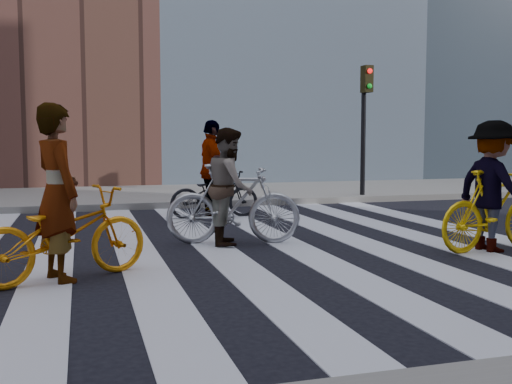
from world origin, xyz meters
name	(u,v)px	position (x,y,z in m)	size (l,w,h in m)	color
ground	(253,247)	(0.00, 0.00, 0.00)	(100.00, 100.00, 0.00)	black
sidewalk_far	(175,195)	(0.00, 7.50, 0.07)	(100.00, 5.00, 0.15)	gray
zebra_crosswalk	(253,247)	(0.00, 0.00, 0.01)	(8.25, 10.00, 0.01)	silver
traffic_signal	(365,109)	(4.40, 5.32, 2.28)	(0.22, 0.42, 3.33)	black
bike_yellow_left	(63,234)	(-2.56, -1.36, 0.51)	(0.68, 1.95, 1.02)	orange
bike_silver_mid	(233,204)	(-0.21, 0.34, 0.59)	(0.56, 1.97, 1.19)	#B3B7BE
bike_yellow_right	(494,210)	(3.12, -1.21, 0.56)	(0.53, 1.88, 1.13)	yellow
bike_dark_rear	(215,194)	(0.15, 3.27, 0.47)	(0.62, 1.77, 0.93)	black
rider_left	(57,193)	(-2.61, -1.36, 0.97)	(0.71, 0.46, 1.94)	slate
rider_mid	(230,186)	(-0.26, 0.34, 0.86)	(0.83, 0.65, 1.71)	slate
rider_right	(492,186)	(3.07, -1.21, 0.90)	(1.16, 0.67, 1.80)	slate
rider_rear	(212,169)	(0.10, 3.27, 0.96)	(1.12, 0.47, 1.92)	slate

